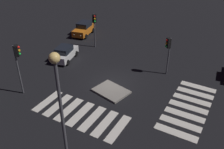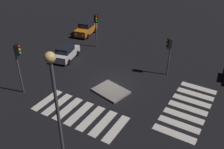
{
  "view_description": "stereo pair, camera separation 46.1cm",
  "coord_description": "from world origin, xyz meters",
  "px_view_note": "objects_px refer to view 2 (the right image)",
  "views": [
    {
      "loc": [
        9.87,
        -17.43,
        13.01
      ],
      "look_at": [
        0.0,
        0.0,
        1.0
      ],
      "focal_mm": 40.08,
      "sensor_mm": 36.0,
      "label": 1
    },
    {
      "loc": [
        10.27,
        -17.2,
        13.01
      ],
      "look_at": [
        0.0,
        0.0,
        1.0
      ],
      "focal_mm": 40.08,
      "sensor_mm": 36.0,
      "label": 2
    }
  ],
  "objects_px": {
    "street_lamp": "(56,97)",
    "traffic_light_west": "(96,23)",
    "traffic_island": "(111,91)",
    "car_orange": "(86,28)",
    "car_white": "(66,53)",
    "traffic_light_south": "(18,57)",
    "traffic_light_north": "(169,48)"
  },
  "relations": [
    {
      "from": "car_white",
      "to": "traffic_light_south",
      "type": "xyz_separation_m",
      "value": [
        0.93,
        -6.97,
        2.74
      ]
    },
    {
      "from": "car_orange",
      "to": "traffic_light_north",
      "type": "relative_size",
      "value": 1.07
    },
    {
      "from": "traffic_island",
      "to": "car_orange",
      "type": "relative_size",
      "value": 0.82
    },
    {
      "from": "car_orange",
      "to": "traffic_light_south",
      "type": "distance_m",
      "value": 14.79
    },
    {
      "from": "traffic_light_west",
      "to": "car_white",
      "type": "bearing_deg",
      "value": -58.1
    },
    {
      "from": "street_lamp",
      "to": "traffic_light_west",
      "type": "bearing_deg",
      "value": 117.56
    },
    {
      "from": "traffic_island",
      "to": "traffic_light_west",
      "type": "distance_m",
      "value": 10.3
    },
    {
      "from": "traffic_island",
      "to": "street_lamp",
      "type": "relative_size",
      "value": 0.43
    },
    {
      "from": "traffic_island",
      "to": "street_lamp",
      "type": "distance_m",
      "value": 10.17
    },
    {
      "from": "car_white",
      "to": "traffic_light_south",
      "type": "distance_m",
      "value": 7.55
    },
    {
      "from": "traffic_light_north",
      "to": "street_lamp",
      "type": "xyz_separation_m",
      "value": [
        -1.39,
        -13.91,
        2.45
      ]
    },
    {
      "from": "car_orange",
      "to": "car_white",
      "type": "height_order",
      "value": "car_orange"
    },
    {
      "from": "car_white",
      "to": "traffic_light_south",
      "type": "height_order",
      "value": "traffic_light_south"
    },
    {
      "from": "traffic_light_south",
      "to": "street_lamp",
      "type": "distance_m",
      "value": 9.79
    },
    {
      "from": "traffic_light_north",
      "to": "car_white",
      "type": "bearing_deg",
      "value": -34.91
    },
    {
      "from": "traffic_island",
      "to": "car_orange",
      "type": "height_order",
      "value": "car_orange"
    },
    {
      "from": "car_white",
      "to": "traffic_light_north",
      "type": "height_order",
      "value": "traffic_light_north"
    },
    {
      "from": "car_white",
      "to": "traffic_light_south",
      "type": "bearing_deg",
      "value": 174.67
    },
    {
      "from": "traffic_light_south",
      "to": "car_orange",
      "type": "bearing_deg",
      "value": 62.81
    },
    {
      "from": "car_orange",
      "to": "street_lamp",
      "type": "relative_size",
      "value": 0.52
    },
    {
      "from": "traffic_light_south",
      "to": "car_white",
      "type": "bearing_deg",
      "value": 56.83
    },
    {
      "from": "car_orange",
      "to": "car_white",
      "type": "bearing_deg",
      "value": 9.05
    },
    {
      "from": "car_orange",
      "to": "street_lamp",
      "type": "distance_m",
      "value": 22.59
    },
    {
      "from": "traffic_light_north",
      "to": "traffic_light_west",
      "type": "xyz_separation_m",
      "value": [
        -9.67,
        1.96,
        0.21
      ]
    },
    {
      "from": "car_white",
      "to": "street_lamp",
      "type": "height_order",
      "value": "street_lamp"
    },
    {
      "from": "traffic_light_north",
      "to": "traffic_light_south",
      "type": "height_order",
      "value": "traffic_light_south"
    },
    {
      "from": "car_white",
      "to": "traffic_light_north",
      "type": "distance_m",
      "value": 11.28
    },
    {
      "from": "car_orange",
      "to": "traffic_light_west",
      "type": "xyz_separation_m",
      "value": [
        3.62,
        -2.78,
        2.32
      ]
    },
    {
      "from": "traffic_island",
      "to": "street_lamp",
      "type": "bearing_deg",
      "value": -77.99
    },
    {
      "from": "traffic_light_north",
      "to": "traffic_light_south",
      "type": "xyz_separation_m",
      "value": [
        -9.87,
        -9.39,
        0.57
      ]
    },
    {
      "from": "car_orange",
      "to": "car_white",
      "type": "distance_m",
      "value": 7.58
    },
    {
      "from": "car_white",
      "to": "traffic_light_north",
      "type": "xyz_separation_m",
      "value": [
        10.8,
        2.42,
        2.17
      ]
    }
  ]
}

